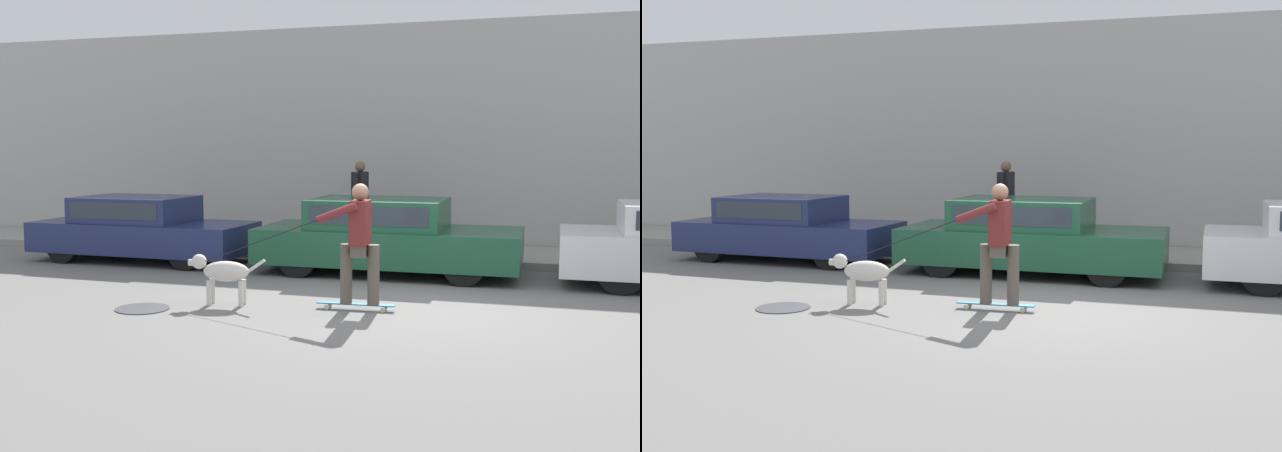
{
  "view_description": "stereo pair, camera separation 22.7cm",
  "coord_description": "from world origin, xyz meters",
  "views": [
    {
      "loc": [
        1.93,
        -9.5,
        2.12
      ],
      "look_at": [
        -1.39,
        0.98,
        0.95
      ],
      "focal_mm": 42.0,
      "sensor_mm": 36.0,
      "label": 1
    },
    {
      "loc": [
        2.14,
        -9.43,
        2.12
      ],
      "look_at": [
        -1.39,
        0.98,
        0.95
      ],
      "focal_mm": 42.0,
      "sensor_mm": 36.0,
      "label": 2
    }
  ],
  "objects": [
    {
      "name": "manhole_cover",
      "position": [
        -3.2,
        -1.03,
        0.01
      ],
      "size": [
        0.71,
        0.71,
        0.01
      ],
      "color": "#38383D",
      "rests_on": "ground_plane"
    },
    {
      "name": "dog",
      "position": [
        -2.31,
        -0.45,
        0.44
      ],
      "size": [
        1.06,
        0.37,
        0.68
      ],
      "rotation": [
        0.0,
        0.0,
        3.29
      ],
      "color": "beige",
      "rests_on": "ground_plane"
    },
    {
      "name": "skateboarder",
      "position": [
        -0.48,
        -0.23,
        0.93
      ],
      "size": [
        2.63,
        0.64,
        1.65
      ],
      "rotation": [
        0.0,
        0.0,
        3.21
      ],
      "color": "beige",
      "rests_on": "ground_plane"
    },
    {
      "name": "parked_car_1",
      "position": [
        -0.77,
        2.67,
        0.61
      ],
      "size": [
        4.33,
        1.88,
        1.25
      ],
      "rotation": [
        0.0,
        0.0,
        0.01
      ],
      "color": "black",
      "rests_on": "ground_plane"
    },
    {
      "name": "ground_plane",
      "position": [
        0.0,
        0.0,
        0.0
      ],
      "size": [
        36.0,
        36.0,
        0.0
      ],
      "primitive_type": "plane",
      "color": "slate"
    },
    {
      "name": "sidewalk_curb",
      "position": [
        0.0,
        4.76,
        0.07
      ],
      "size": [
        30.0,
        2.26,
        0.14
      ],
      "color": "gray",
      "rests_on": "ground_plane"
    },
    {
      "name": "pedestrian_with_bag",
      "position": [
        -1.73,
        4.66,
        1.08
      ],
      "size": [
        0.25,
        0.71,
        1.7
      ],
      "rotation": [
        0.0,
        0.0,
        -0.07
      ],
      "color": "#3D4760",
      "rests_on": "sidewalk_curb"
    },
    {
      "name": "back_wall",
      "position": [
        0.0,
        6.06,
        2.32
      ],
      "size": [
        32.0,
        0.3,
        4.64
      ],
      "color": "#B2ADA8",
      "rests_on": "ground_plane"
    },
    {
      "name": "parked_car_0",
      "position": [
        -5.41,
        2.67,
        0.58
      ],
      "size": [
        4.08,
        1.74,
        1.2
      ],
      "rotation": [
        0.0,
        0.0,
        -0.02
      ],
      "color": "black",
      "rests_on": "ground_plane"
    }
  ]
}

